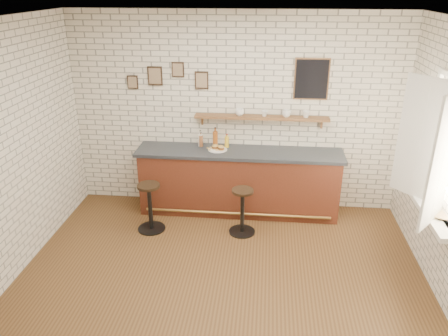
{
  "coord_description": "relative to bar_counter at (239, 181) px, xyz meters",
  "views": [
    {
      "loc": [
        0.48,
        -4.39,
        3.35
      ],
      "look_at": [
        -0.06,
        0.9,
        1.07
      ],
      "focal_mm": 35.0,
      "sensor_mm": 36.0,
      "label": 1
    }
  ],
  "objects": [
    {
      "name": "ground",
      "position": [
        -0.09,
        -1.7,
        -0.51
      ],
      "size": [
        5.0,
        5.0,
        0.0
      ],
      "primitive_type": "plane",
      "color": "brown",
      "rests_on": "ground"
    },
    {
      "name": "bar_counter",
      "position": [
        0.0,
        0.0,
        0.0
      ],
      "size": [
        3.1,
        0.65,
        1.01
      ],
      "color": "#5A2618",
      "rests_on": "ground"
    },
    {
      "name": "sandwich_plate",
      "position": [
        -0.33,
        0.01,
        0.51
      ],
      "size": [
        0.28,
        0.28,
        0.01
      ],
      "primitive_type": "cylinder",
      "color": "white",
      "rests_on": "bar_counter"
    },
    {
      "name": "ciabatta_sandwich",
      "position": [
        -0.32,
        0.01,
        0.55
      ],
      "size": [
        0.22,
        0.16,
        0.07
      ],
      "color": "tan",
      "rests_on": "sandwich_plate"
    },
    {
      "name": "potato_chips",
      "position": [
        -0.35,
        0.01,
        0.52
      ],
      "size": [
        0.26,
        0.17,
        0.0
      ],
      "color": "gold",
      "rests_on": "sandwich_plate"
    },
    {
      "name": "bitters_bottle_brown",
      "position": [
        -0.6,
        0.15,
        0.6
      ],
      "size": [
        0.07,
        0.07,
        0.23
      ],
      "color": "brown",
      "rests_on": "bar_counter"
    },
    {
      "name": "bitters_bottle_white",
      "position": [
        -0.61,
        0.15,
        0.61
      ],
      "size": [
        0.07,
        0.07,
        0.25
      ],
      "color": "silver",
      "rests_on": "bar_counter"
    },
    {
      "name": "bitters_bottle_amber",
      "position": [
        -0.38,
        0.15,
        0.63
      ],
      "size": [
        0.07,
        0.07,
        0.31
      ],
      "color": "#934917",
      "rests_on": "bar_counter"
    },
    {
      "name": "condiment_bottle_yellow",
      "position": [
        -0.2,
        0.15,
        0.59
      ],
      "size": [
        0.07,
        0.07,
        0.21
      ],
      "color": "gold",
      "rests_on": "bar_counter"
    },
    {
      "name": "bar_stool_left",
      "position": [
        -1.23,
        -0.69,
        -0.12
      ],
      "size": [
        0.4,
        0.4,
        0.72
      ],
      "color": "black",
      "rests_on": "ground"
    },
    {
      "name": "bar_stool_right",
      "position": [
        0.1,
        -0.64,
        -0.14
      ],
      "size": [
        0.38,
        0.38,
        0.68
      ],
      "color": "black",
      "rests_on": "ground"
    },
    {
      "name": "wall_shelf",
      "position": [
        0.31,
        0.2,
        0.97
      ],
      "size": [
        2.0,
        0.18,
        0.18
      ],
      "color": "brown",
      "rests_on": "ground"
    },
    {
      "name": "shelf_cup_a",
      "position": [
        -0.02,
        0.2,
        1.05
      ],
      "size": [
        0.19,
        0.19,
        0.1
      ],
      "primitive_type": "imported",
      "rotation": [
        0.0,
        0.0,
        0.68
      ],
      "color": "white",
      "rests_on": "wall_shelf"
    },
    {
      "name": "shelf_cup_b",
      "position": [
        0.35,
        0.2,
        1.04
      ],
      "size": [
        0.13,
        0.13,
        0.09
      ],
      "primitive_type": "imported",
      "rotation": [
        0.0,
        0.0,
        1.01
      ],
      "color": "white",
      "rests_on": "wall_shelf"
    },
    {
      "name": "shelf_cup_c",
      "position": [
        0.68,
        0.2,
        1.04
      ],
      "size": [
        0.17,
        0.17,
        0.1
      ],
      "primitive_type": "imported",
      "rotation": [
        0.0,
        0.0,
        1.11
      ],
      "color": "white",
      "rests_on": "wall_shelf"
    },
    {
      "name": "shelf_cup_d",
      "position": [
        0.96,
        0.2,
        1.04
      ],
      "size": [
        0.12,
        0.12,
        0.1
      ],
      "primitive_type": "imported",
      "rotation": [
        0.0,
        0.0,
        -0.16
      ],
      "color": "white",
      "rests_on": "wall_shelf"
    },
    {
      "name": "back_wall_decor",
      "position": [
        0.14,
        0.28,
        1.54
      ],
      "size": [
        2.96,
        0.02,
        0.56
      ],
      "color": "black",
      "rests_on": "ground"
    },
    {
      "name": "window_sill",
      "position": [
        2.31,
        -1.4,
        0.39
      ],
      "size": [
        0.2,
        1.35,
        0.06
      ],
      "color": "white",
      "rests_on": "ground"
    },
    {
      "name": "casement_window",
      "position": [
        2.27,
        -1.4,
        1.14
      ],
      "size": [
        0.4,
        1.3,
        1.56
      ],
      "color": "white",
      "rests_on": "ground"
    },
    {
      "name": "book_lower",
      "position": [
        2.29,
        -1.53,
        0.43
      ],
      "size": [
        0.2,
        0.24,
        0.02
      ],
      "primitive_type": "imported",
      "rotation": [
        0.0,
        0.0,
        0.21
      ],
      "color": "tan",
      "rests_on": "window_sill"
    },
    {
      "name": "book_upper",
      "position": [
        2.29,
        -1.56,
        0.45
      ],
      "size": [
        0.26,
        0.28,
        0.02
      ],
      "primitive_type": "imported",
      "rotation": [
        0.0,
        0.0,
        -0.47
      ],
      "color": "tan",
      "rests_on": "book_lower"
    }
  ]
}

